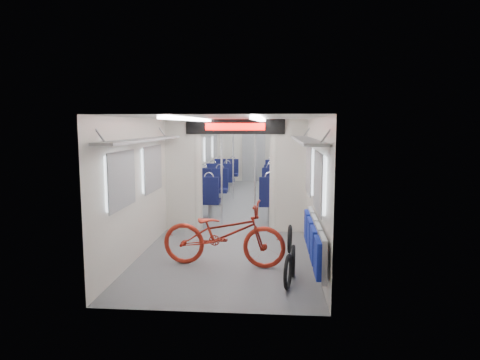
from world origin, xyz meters
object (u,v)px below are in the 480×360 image
(bicycle, at_px, (224,234))
(seat_bay_far_right, at_px, (278,175))
(bike_hoop_c, at_px, (290,240))
(stanchion_far_right, at_px, (256,161))
(flip_bench, at_px, (314,240))
(seat_bay_far_left, at_px, (223,174))
(bike_hoop_b, at_px, (293,263))
(stanchion_far_left, at_px, (233,161))
(stanchion_near_right, at_px, (255,174))
(bike_hoop_a, at_px, (288,274))
(seat_bay_near_right, at_px, (280,191))
(seat_bay_near_left, at_px, (206,190))
(stanchion_near_left, at_px, (222,173))

(bicycle, distance_m, seat_bay_far_right, 7.75)
(bike_hoop_c, bearing_deg, stanchion_far_right, 98.67)
(flip_bench, distance_m, seat_bay_far_left, 8.90)
(seat_bay_far_left, bearing_deg, stanchion_far_right, -59.40)
(bike_hoop_b, xyz_separation_m, seat_bay_far_left, (-2.01, 8.51, 0.32))
(bike_hoop_b, distance_m, stanchion_far_left, 6.70)
(bicycle, xyz_separation_m, seat_bay_far_left, (-0.95, 8.09, 0.02))
(stanchion_near_right, distance_m, stanchion_far_left, 3.53)
(bike_hoop_a, distance_m, stanchion_far_right, 7.09)
(stanchion_far_right, bearing_deg, stanchion_near_right, -87.87)
(bike_hoop_b, distance_m, seat_bay_near_right, 4.57)
(stanchion_near_right, xyz_separation_m, stanchion_far_right, (-0.13, 3.47, 0.00))
(bike_hoop_a, relative_size, stanchion_far_left, 0.21)
(seat_bay_far_left, height_order, seat_bay_far_right, seat_bay_far_right)
(bike_hoop_a, height_order, seat_bay_far_right, seat_bay_far_right)
(bike_hoop_b, relative_size, bike_hoop_c, 0.96)
(bike_hoop_a, relative_size, stanchion_near_right, 0.21)
(bike_hoop_b, xyz_separation_m, seat_bay_near_left, (-2.01, 4.68, 0.34))
(bike_hoop_a, xyz_separation_m, stanchion_near_right, (-0.60, 3.52, 0.94))
(flip_bench, bearing_deg, seat_bay_far_right, 92.92)
(seat_bay_near_left, relative_size, seat_bay_near_right, 0.94)
(bicycle, xyz_separation_m, seat_bay_near_left, (-0.95, 4.26, 0.04))
(bike_hoop_a, height_order, seat_bay_near_right, seat_bay_near_right)
(bicycle, relative_size, bike_hoop_a, 4.02)
(seat_bay_near_right, bearing_deg, seat_bay_near_left, 176.18)
(flip_bench, xyz_separation_m, stanchion_near_right, (-0.97, 3.12, 0.57))
(flip_bench, height_order, stanchion_near_right, stanchion_near_right)
(bike_hoop_b, bearing_deg, bicycle, 158.44)
(seat_bay_far_left, relative_size, stanchion_near_left, 0.86)
(bike_hoop_a, bearing_deg, bike_hoop_c, 87.11)
(seat_bay_near_left, bearing_deg, stanchion_near_left, -68.16)
(bike_hoop_a, height_order, stanchion_near_left, stanchion_near_left)
(bike_hoop_a, height_order, stanchion_near_right, stanchion_near_right)
(stanchion_far_left, bearing_deg, bike_hoop_c, -74.43)
(bike_hoop_a, distance_m, bike_hoop_c, 1.66)
(stanchion_far_left, relative_size, stanchion_far_right, 1.00)
(seat_bay_far_left, height_order, stanchion_far_left, stanchion_far_left)
(bike_hoop_a, relative_size, bike_hoop_b, 1.02)
(bike_hoop_a, height_order, bike_hoop_b, bike_hoop_a)
(stanchion_far_right, bearing_deg, stanchion_near_left, -100.55)
(bike_hoop_c, height_order, seat_bay_near_right, seat_bay_near_right)
(seat_bay_near_right, distance_m, seat_bay_far_left, 4.38)
(bike_hoop_a, bearing_deg, seat_bay_far_right, 90.32)
(seat_bay_near_left, bearing_deg, stanchion_far_right, 56.88)
(stanchion_near_left, height_order, stanchion_far_right, same)
(stanchion_far_right, bearing_deg, flip_bench, -80.53)
(seat_bay_far_left, xyz_separation_m, stanchion_near_right, (1.32, -5.48, 0.62))
(seat_bay_far_right, relative_size, stanchion_far_left, 0.87)
(bike_hoop_c, xyz_separation_m, seat_bay_near_right, (-0.13, 3.38, 0.35))
(seat_bay_far_left, xyz_separation_m, stanchion_far_left, (0.53, -2.04, 0.62))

